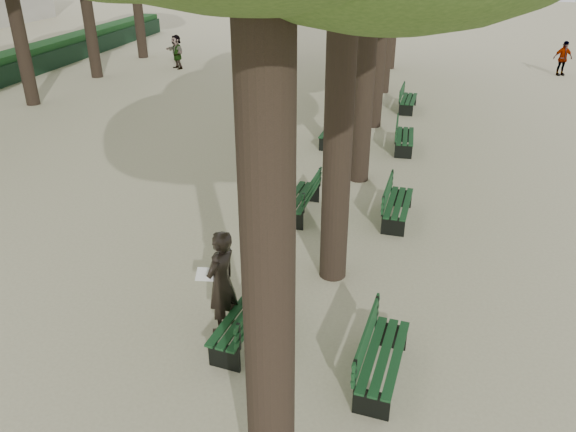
# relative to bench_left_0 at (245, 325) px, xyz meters

# --- Properties ---
(ground) EXTENTS (120.00, 120.00, 0.00)m
(ground) POSITION_rel_bench_left_0_xyz_m (-0.37, -0.75, -0.27)
(ground) COLOR tan
(ground) RESTS_ON ground
(bench_left_0) EXTENTS (0.81, 1.86, 0.92)m
(bench_left_0) POSITION_rel_bench_left_0_xyz_m (0.00, 0.00, 0.00)
(bench_left_0) COLOR black
(bench_left_0) RESTS_ON ground
(bench_left_1) EXTENTS (0.69, 1.84, 0.92)m
(bench_left_1) POSITION_rel_bench_left_0_xyz_m (0.00, 4.77, 0.00)
(bench_left_1) COLOR black
(bench_left_1) RESTS_ON ground
(bench_left_2) EXTENTS (0.71, 1.84, 0.92)m
(bench_left_2) POSITION_rel_bench_left_0_xyz_m (0.00, 10.08, 0.00)
(bench_left_2) COLOR black
(bench_left_2) RESTS_ON ground
(bench_left_3) EXTENTS (0.57, 1.80, 0.92)m
(bench_left_3) POSITION_rel_bench_left_0_xyz_m (0.00, 14.62, 0.00)
(bench_left_3) COLOR black
(bench_left_3) RESTS_ON ground
(bench_right_0) EXTENTS (0.77, 1.85, 0.92)m
(bench_right_0) POSITION_rel_bench_left_0_xyz_m (2.27, -0.49, 0.00)
(bench_right_0) COLOR black
(bench_right_0) RESTS_ON ground
(bench_right_1) EXTENTS (0.70, 1.84, 0.92)m
(bench_right_1) POSITION_rel_bench_left_0_xyz_m (2.27, 4.94, 0.00)
(bench_right_1) COLOR black
(bench_right_1) RESTS_ON ground
(bench_right_2) EXTENTS (0.58, 1.80, 0.92)m
(bench_right_2) POSITION_rel_bench_left_0_xyz_m (2.27, 9.95, 0.00)
(bench_right_2) COLOR black
(bench_right_2) RESTS_ON ground
(bench_right_3) EXTENTS (0.69, 1.83, 0.92)m
(bench_right_3) POSITION_rel_bench_left_0_xyz_m (2.27, 14.55, 0.00)
(bench_right_3) COLOR black
(bench_right_3) RESTS_ON ground
(man_with_map) EXTENTS (0.73, 0.82, 1.86)m
(man_with_map) POSITION_rel_bench_left_0_xyz_m (-0.43, 0.17, 0.66)
(man_with_map) COLOR black
(man_with_map) RESTS_ON ground
(pedestrian_e) EXTENTS (1.38, 1.26, 1.66)m
(pedestrian_e) POSITION_rel_bench_left_0_xyz_m (-9.35, 19.91, 0.56)
(pedestrian_e) COLOR #262628
(pedestrian_e) RESTS_ON ground
(pedestrian_d) EXTENTS (0.90, 0.84, 1.80)m
(pedestrian_d) POSITION_rel_bench_left_0_xyz_m (-5.34, 24.56, 0.63)
(pedestrian_d) COLOR #262628
(pedestrian_d) RESTS_ON ground
(pedestrian_c) EXTENTS (1.00, 0.61, 1.61)m
(pedestrian_c) POSITION_rel_bench_left_0_xyz_m (9.28, 22.36, 0.53)
(pedestrian_c) COLOR #262628
(pedestrian_c) RESTS_ON ground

